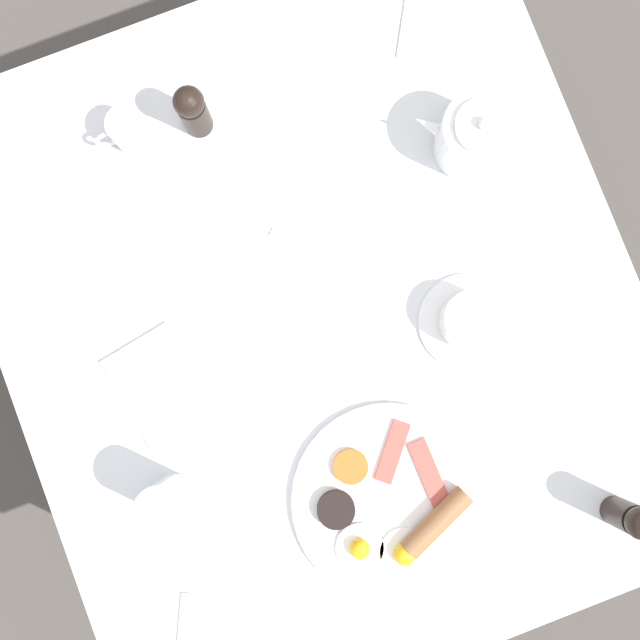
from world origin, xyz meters
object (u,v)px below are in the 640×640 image
(salt_grinder, at_px, (631,518))
(knife_by_plate, at_px, (337,264))
(pepper_grinder, at_px, (193,110))
(breakfast_plate, at_px, (389,507))
(teapot_near, at_px, (477,137))
(creamer_jug, at_px, (129,131))
(water_glass_tall, at_px, (167,503))
(teacup_with_saucer_left, at_px, (470,321))
(napkin_folded, at_px, (160,387))
(fork_by_plate, at_px, (409,6))

(salt_grinder, bearing_deg, knife_by_plate, -62.83)
(pepper_grinder, bearing_deg, breakfast_plate, 95.43)
(teapot_near, distance_m, creamer_jug, 0.50)
(teapot_near, distance_m, salt_grinder, 0.57)
(water_glass_tall, bearing_deg, teacup_with_saucer_left, -170.31)
(creamer_jug, bearing_deg, knife_by_plate, 126.92)
(teacup_with_saucer_left, distance_m, water_glass_tall, 0.49)
(salt_grinder, relative_size, napkin_folded, 0.68)
(creamer_jug, xyz_separation_m, napkin_folded, (0.09, 0.36, -0.03))
(napkin_folded, bearing_deg, pepper_grinder, -118.63)
(breakfast_plate, height_order, napkin_folded, breakfast_plate)
(breakfast_plate, distance_m, fork_by_plate, 0.74)
(breakfast_plate, xyz_separation_m, pepper_grinder, (0.06, -0.62, 0.05))
(pepper_grinder, bearing_deg, knife_by_plate, 113.33)
(breakfast_plate, xyz_separation_m, salt_grinder, (-0.30, 0.12, 0.05))
(breakfast_plate, xyz_separation_m, creamer_jug, (0.16, -0.63, 0.02))
(pepper_grinder, height_order, knife_by_plate, pepper_grinder)
(teacup_with_saucer_left, height_order, salt_grinder, salt_grinder)
(creamer_jug, height_order, salt_grinder, salt_grinder)
(fork_by_plate, bearing_deg, knife_by_plate, 53.62)
(salt_grinder, bearing_deg, teacup_with_saucer_left, -73.41)
(breakfast_plate, height_order, salt_grinder, salt_grinder)
(teacup_with_saucer_left, xyz_separation_m, pepper_grinder, (0.26, -0.42, 0.03))
(breakfast_plate, xyz_separation_m, knife_by_plate, (-0.06, -0.35, -0.01))
(water_glass_tall, xyz_separation_m, creamer_jug, (-0.12, -0.51, -0.03))
(teacup_with_saucer_left, distance_m, creamer_jug, 0.56)
(teacup_with_saucer_left, height_order, knife_by_plate, teacup_with_saucer_left)
(teacup_with_saucer_left, xyz_separation_m, creamer_jug, (0.36, -0.43, 0.01))
(fork_by_plate, bearing_deg, teacup_with_saucer_left, 78.72)
(napkin_folded, bearing_deg, creamer_jug, -104.16)
(water_glass_tall, bearing_deg, salt_grinder, 157.22)
(teacup_with_saucer_left, relative_size, creamer_jug, 1.74)
(breakfast_plate, relative_size, pepper_grinder, 2.43)
(salt_grinder, bearing_deg, water_glass_tall, -22.78)
(water_glass_tall, relative_size, creamer_jug, 1.43)
(teacup_with_saucer_left, xyz_separation_m, water_glass_tall, (0.48, 0.08, 0.03))
(breakfast_plate, bearing_deg, napkin_folded, -48.13)
(teacup_with_saucer_left, distance_m, knife_by_plate, 0.21)
(teacup_with_saucer_left, relative_size, napkin_folded, 0.84)
(breakfast_plate, distance_m, teacup_with_saucer_left, 0.29)
(creamer_jug, distance_m, salt_grinder, 0.88)
(teapot_near, distance_m, napkin_folded, 0.58)
(creamer_jug, relative_size, fork_by_plate, 0.55)
(fork_by_plate, bearing_deg, creamer_jug, 5.26)
(salt_grinder, height_order, knife_by_plate, salt_grinder)
(napkin_folded, height_order, knife_by_plate, napkin_folded)
(water_glass_tall, height_order, salt_grinder, water_glass_tall)
(pepper_grinder, bearing_deg, teacup_with_saucer_left, 122.17)
(creamer_jug, relative_size, knife_by_plate, 0.48)
(pepper_grinder, bearing_deg, teapot_near, 154.09)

